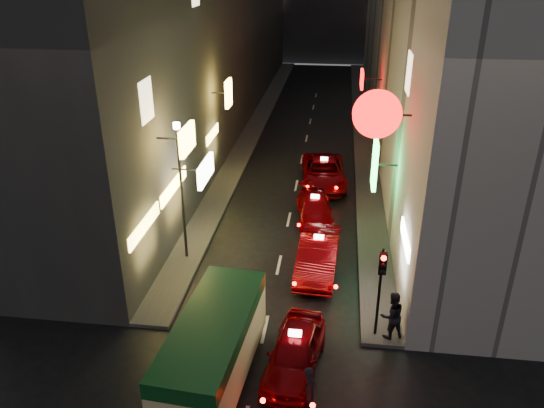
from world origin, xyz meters
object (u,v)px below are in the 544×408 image
at_px(minibus, 213,344).
at_px(taxi_near, 295,350).
at_px(traffic_light, 381,276).
at_px(pedestrian_crossing, 310,386).
at_px(lamp_post, 181,183).

bearing_deg(minibus, taxi_near, 21.10).
height_order(minibus, traffic_light, traffic_light).
relative_size(pedestrian_crossing, lamp_post, 0.28).
height_order(taxi_near, lamp_post, lamp_post).
bearing_deg(minibus, pedestrian_crossing, -12.41).
xyz_separation_m(minibus, taxi_near, (2.46, 0.95, -0.78)).
height_order(pedestrian_crossing, traffic_light, traffic_light).
height_order(pedestrian_crossing, lamp_post, lamp_post).
distance_m(traffic_light, lamp_post, 9.42).
bearing_deg(lamp_post, traffic_light, -28.91).
relative_size(taxi_near, traffic_light, 1.52).
xyz_separation_m(minibus, pedestrian_crossing, (3.06, -0.67, -0.72)).
bearing_deg(lamp_post, taxi_near, -49.57).
height_order(minibus, taxi_near, minibus).
distance_m(pedestrian_crossing, traffic_light, 4.49).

